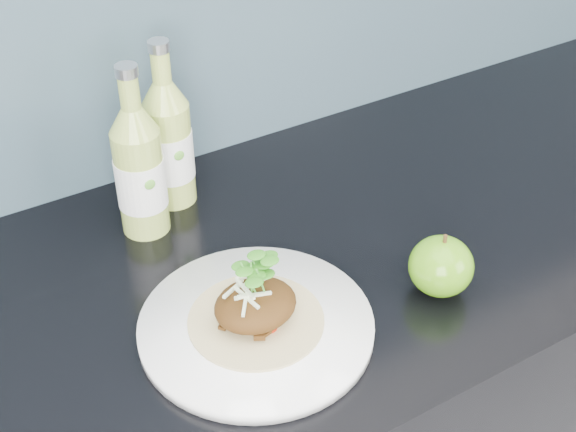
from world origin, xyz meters
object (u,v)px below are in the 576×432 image
cider_bottle_left (140,171)px  cider_bottle_right (169,143)px  green_apple (441,266)px  dinner_plate (256,326)px

cider_bottle_left → cider_bottle_right: 0.08m
green_apple → cider_bottle_right: size_ratio=0.43×
dinner_plate → cider_bottle_right: (0.03, 0.30, 0.08)m
dinner_plate → cider_bottle_right: 0.31m
green_apple → cider_bottle_right: 0.41m
dinner_plate → cider_bottle_left: 0.27m
cider_bottle_left → cider_bottle_right: size_ratio=1.00×
cider_bottle_left → cider_bottle_right: same height
cider_bottle_right → dinner_plate: bearing=-79.1°
green_apple → cider_bottle_left: (-0.26, 0.31, 0.06)m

